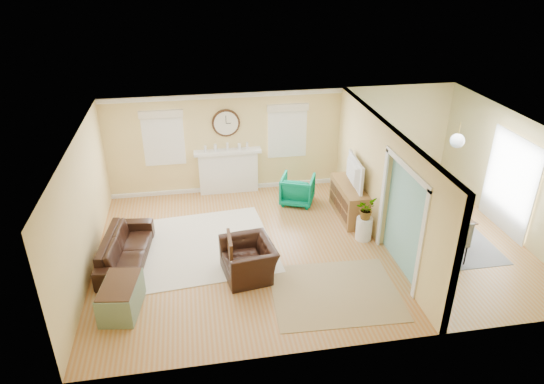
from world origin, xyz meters
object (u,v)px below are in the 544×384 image
(eames_chair, at_px, (249,259))
(green_chair, at_px, (298,189))
(credenza, at_px, (349,201))
(dining_table, at_px, (430,221))
(sofa, at_px, (126,249))

(eames_chair, bearing_deg, green_chair, 141.73)
(credenza, distance_m, dining_table, 1.88)
(eames_chair, distance_m, dining_table, 4.25)
(sofa, bearing_deg, credenza, -71.70)
(eames_chair, xyz_separation_m, dining_table, (4.16, 0.84, -0.03))
(green_chair, xyz_separation_m, credenza, (1.05, -0.85, 0.04))
(sofa, relative_size, green_chair, 2.59)
(sofa, xyz_separation_m, eames_chair, (2.39, -0.87, 0.05))
(dining_table, bearing_deg, sofa, 77.84)
(sofa, height_order, dining_table, dining_table)
(sofa, height_order, green_chair, green_chair)
(green_chair, bearing_deg, eames_chair, 83.16)
(credenza, height_order, dining_table, credenza)
(dining_table, bearing_deg, eames_chair, 89.49)
(green_chair, height_order, credenza, credenza)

